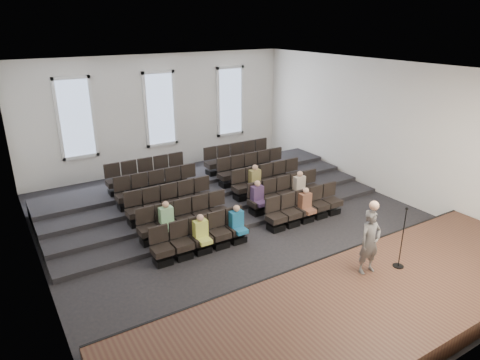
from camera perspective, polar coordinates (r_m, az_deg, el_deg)
ground at (r=13.92m, az=0.89°, el=-6.41°), size 14.00×14.00×0.00m
ceiling at (r=12.46m, az=1.02°, el=14.57°), size 12.00×14.00×0.02m
wall_back at (r=19.08m, az=-10.62°, el=8.72°), size 12.00×0.04×5.00m
wall_front at (r=8.43m, az=27.97°, el=-9.01°), size 12.00×0.04×5.00m
wall_left at (r=11.13m, az=-26.17°, el=-1.71°), size 0.04×14.00×5.00m
wall_right at (r=16.89m, az=18.54°, el=6.47°), size 0.04×14.00×5.00m
stage at (r=10.50m, az=16.66°, el=-15.75°), size 11.80×3.60×0.50m
stage_lip at (r=11.50m, az=10.06°, el=-11.64°), size 11.80×0.06×0.52m
risers at (r=16.35m, az=-5.10°, el=-1.47°), size 11.80×4.80×0.60m
seating_rows at (r=14.83m, az=-2.30°, el=-1.76°), size 6.80×4.70×1.67m
windows at (r=18.97m, az=-10.59°, el=9.28°), size 8.44×0.10×3.24m
audience at (r=13.79m, az=1.23°, el=-3.06°), size 5.45×2.64×1.10m
speaker at (r=10.84m, az=16.92°, el=-7.91°), size 0.62×0.43×1.63m
mic_stand at (r=11.44m, az=20.63°, el=-8.65°), size 0.27×0.27×1.63m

